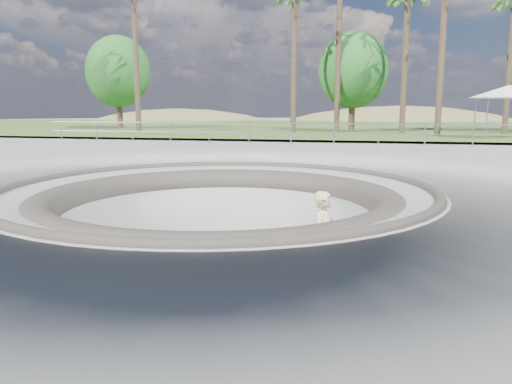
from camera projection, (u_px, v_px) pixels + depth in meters
ground at (218, 188)px, 11.86m from camera, size 180.00×180.00×0.00m
skate_bowl at (219, 262)px, 12.17m from camera, size 14.00×14.00×4.10m
grass_strip at (326, 127)px, 44.59m from camera, size 180.00×36.00×0.12m
distant_hills at (366, 175)px, 67.35m from camera, size 103.20×45.00×28.60m
safety_railing at (291, 134)px, 23.31m from camera, size 25.00×0.06×1.03m
skateboard at (323, 286)px, 10.57m from camera, size 0.77×0.38×0.08m
skater at (324, 239)px, 10.39m from camera, size 0.73×0.86×2.01m
canopy_white at (509, 92)px, 26.50m from camera, size 5.54×5.54×2.80m
bushy_tree_left at (118, 72)px, 38.61m from camera, size 5.01×4.56×7.23m
bushy_tree_mid at (353, 70)px, 33.99m from camera, size 4.73×4.30×6.83m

